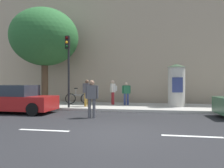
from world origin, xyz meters
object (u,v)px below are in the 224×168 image
poster_column (176,85)px  parked_car_red (16,100)px  pedestrian_with_backpack (87,91)px  street_tree (45,38)px  pedestrian_in_red_top (113,90)px  pedestrian_with_bag (126,92)px  traffic_light (68,60)px  pedestrian_in_light_jacket (92,95)px  bicycle_leaning (78,98)px

poster_column → parked_car_red: size_ratio=0.63×
pedestrian_with_backpack → parked_car_red: bearing=-144.8°
street_tree → pedestrian_in_red_top: (4.76, 0.34, -3.62)m
poster_column → pedestrian_with_bag: 3.19m
traffic_light → parked_car_red: 3.60m
poster_column → pedestrian_in_red_top: bearing=173.1°
pedestrian_in_light_jacket → bicycle_leaning: 5.30m
poster_column → pedestrian_in_light_jacket: size_ratio=1.51×
street_tree → parked_car_red: bearing=-88.2°
pedestrian_in_red_top → parked_car_red: 6.03m
poster_column → pedestrian_with_backpack: bearing=-169.3°
traffic_light → street_tree: size_ratio=0.63×
pedestrian_with_backpack → pedestrian_in_light_jacket: bearing=-69.8°
street_tree → pedestrian_with_bag: street_tree is taller
pedestrian_with_backpack → parked_car_red: pedestrian_with_backpack is taller
parked_car_red → pedestrian_with_bag: bearing=32.8°
traffic_light → bicycle_leaning: 3.38m
pedestrian_in_light_jacket → bicycle_leaning: (-2.27, 4.76, -0.50)m
street_tree → bicycle_leaning: bearing=8.9°
pedestrian_in_red_top → pedestrian_with_backpack: bearing=-132.2°
poster_column → bicycle_leaning: size_ratio=1.53×
traffic_light → pedestrian_in_light_jacket: traffic_light is taller
pedestrian_in_red_top → traffic_light: bearing=-134.6°
street_tree → pedestrian_in_light_jacket: (4.57, -4.40, -3.71)m
traffic_light → pedestrian_in_red_top: size_ratio=2.57×
poster_column → pedestrian_with_backpack: poster_column is taller
street_tree → pedestrian_in_light_jacket: 7.35m
pedestrian_in_light_jacket → parked_car_red: 4.56m
street_tree → parked_car_red: size_ratio=1.59×
pedestrian_in_light_jacket → parked_car_red: (-4.46, 0.92, -0.32)m
bicycle_leaning → parked_car_red: size_ratio=0.41×
bicycle_leaning → pedestrian_with_backpack: bearing=-54.8°
poster_column → pedestrian_in_red_top: (-4.05, 0.49, -0.36)m
pedestrian_in_red_top → pedestrian_with_backpack: pedestrian_with_backpack is taller
pedestrian_in_light_jacket → parked_car_red: pedestrian_in_light_jacket is taller
traffic_light → pedestrian_with_backpack: 2.21m
pedestrian_in_light_jacket → pedestrian_in_red_top: bearing=87.7°
pedestrian_with_bag → bicycle_leaning: size_ratio=0.87×
street_tree → pedestrian_with_backpack: size_ratio=3.99×
pedestrian_with_bag → parked_car_red: 6.62m
street_tree → parked_car_red: street_tree is taller
pedestrian_with_backpack → bicycle_leaning: 1.97m
street_tree → pedestrian_in_red_top: street_tree is taller
traffic_light → street_tree: bearing=141.3°
traffic_light → pedestrian_in_red_top: traffic_light is taller
pedestrian_with_backpack → parked_car_red: (-3.27, -2.30, -0.41)m
traffic_light → street_tree: (-2.47, 1.98, 1.77)m
pedestrian_with_bag → pedestrian_with_backpack: 2.62m
pedestrian_in_light_jacket → pedestrian_with_backpack: pedestrian_with_backpack is taller
pedestrian_in_light_jacket → pedestrian_with_backpack: size_ratio=1.05×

